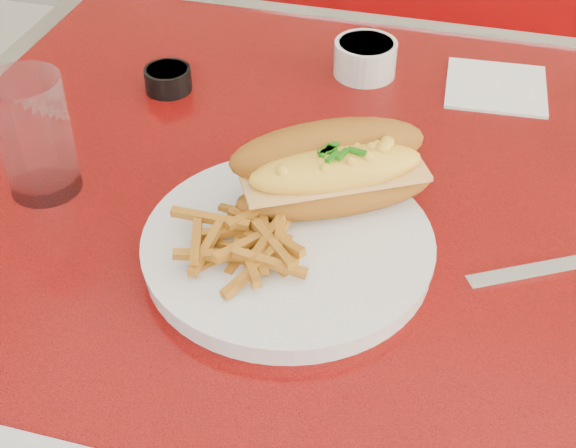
% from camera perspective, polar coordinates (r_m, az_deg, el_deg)
% --- Properties ---
extents(diner_table, '(1.23, 0.83, 0.77)m').
position_cam_1_polar(diner_table, '(0.98, 9.33, -5.54)').
color(diner_table, red).
rests_on(diner_table, ground).
extents(booth_bench_far, '(1.20, 0.51, 0.90)m').
position_cam_1_polar(booth_bench_far, '(1.81, 11.86, 5.19)').
color(booth_bench_far, maroon).
rests_on(booth_bench_far, ground).
extents(dinner_plate, '(0.31, 0.31, 0.02)m').
position_cam_1_polar(dinner_plate, '(0.78, 0.00, -1.60)').
color(dinner_plate, silver).
rests_on(dinner_plate, diner_table).
extents(mac_hoagie, '(0.23, 0.19, 0.09)m').
position_cam_1_polar(mac_hoagie, '(0.80, 3.21, 3.86)').
color(mac_hoagie, '#995C18').
rests_on(mac_hoagie, dinner_plate).
extents(fries_pile, '(0.14, 0.13, 0.03)m').
position_cam_1_polar(fries_pile, '(0.76, -2.90, -1.02)').
color(fries_pile, '#C37D21').
rests_on(fries_pile, dinner_plate).
extents(fork, '(0.03, 0.13, 0.00)m').
position_cam_1_polar(fork, '(0.80, 4.22, 0.41)').
color(fork, silver).
rests_on(fork, dinner_plate).
extents(gravy_ramekin, '(0.11, 0.11, 0.05)m').
position_cam_1_polar(gravy_ramekin, '(1.07, 5.52, 11.73)').
color(gravy_ramekin, silver).
rests_on(gravy_ramekin, diner_table).
extents(sauce_cup_left, '(0.06, 0.06, 0.03)m').
position_cam_1_polar(sauce_cup_left, '(1.05, -8.53, 10.22)').
color(sauce_cup_left, black).
rests_on(sauce_cup_left, diner_table).
extents(water_tumbler, '(0.10, 0.10, 0.13)m').
position_cam_1_polar(water_tumbler, '(0.88, -17.56, 5.99)').
color(water_tumbler, silver).
rests_on(water_tumbler, diner_table).
extents(paper_napkin, '(0.13, 0.13, 0.00)m').
position_cam_1_polar(paper_napkin, '(1.08, 14.58, 9.43)').
color(paper_napkin, white).
rests_on(paper_napkin, diner_table).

